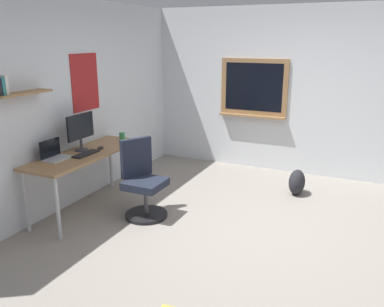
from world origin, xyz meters
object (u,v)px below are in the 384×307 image
(monitor_primary, at_px, (81,129))
(coffee_mug, at_px, (122,136))
(keyboard, at_px, (86,154))
(backpack, at_px, (297,182))
(laptop, at_px, (54,154))
(computer_mouse, at_px, (100,148))
(office_chair, at_px, (143,184))
(desk, at_px, (86,158))

(monitor_primary, distance_m, coffee_mug, 0.75)
(keyboard, height_order, backpack, keyboard)
(laptop, height_order, computer_mouse, laptop)
(laptop, xyz_separation_m, backpack, (2.00, -2.45, -0.63))
(office_chair, xyz_separation_m, monitor_primary, (-0.09, 0.81, 0.62))
(desk, distance_m, computer_mouse, 0.23)
(desk, bearing_deg, coffee_mug, -1.70)
(keyboard, bearing_deg, office_chair, -71.34)
(desk, xyz_separation_m, laptop, (-0.38, 0.14, 0.13))
(laptop, distance_m, backpack, 3.22)
(laptop, xyz_separation_m, monitor_primary, (0.42, -0.05, 0.22))
(office_chair, height_order, backpack, office_chair)
(office_chair, distance_m, monitor_primary, 1.03)
(computer_mouse, bearing_deg, coffee_mug, 5.17)
(laptop, bearing_deg, computer_mouse, -20.26)
(keyboard, height_order, coffee_mug, coffee_mug)
(backpack, bearing_deg, coffee_mug, 110.74)
(computer_mouse, bearing_deg, monitor_primary, 132.86)
(monitor_primary, relative_size, keyboard, 1.25)
(laptop, distance_m, keyboard, 0.37)
(coffee_mug, distance_m, backpack, 2.52)
(desk, distance_m, coffee_mug, 0.76)
(office_chair, relative_size, monitor_primary, 2.05)
(coffee_mug, bearing_deg, monitor_primary, 170.76)
(monitor_primary, bearing_deg, computer_mouse, -47.14)
(keyboard, bearing_deg, computer_mouse, 0.00)
(office_chair, bearing_deg, desk, 100.57)
(office_chair, xyz_separation_m, keyboard, (-0.22, 0.65, 0.36))
(office_chair, distance_m, laptop, 1.08)
(desk, height_order, coffee_mug, coffee_mug)
(monitor_primary, bearing_deg, coffee_mug, -9.24)
(desk, height_order, office_chair, office_chair)
(laptop, distance_m, computer_mouse, 0.62)
(keyboard, bearing_deg, coffee_mug, 3.44)
(desk, bearing_deg, monitor_primary, 65.38)
(backpack, bearing_deg, laptop, 129.16)
(monitor_primary, height_order, computer_mouse, monitor_primary)
(coffee_mug, bearing_deg, computer_mouse, -174.83)
(office_chair, xyz_separation_m, coffee_mug, (0.61, 0.70, 0.39))
(laptop, relative_size, monitor_primary, 0.67)
(desk, distance_m, laptop, 0.43)
(office_chair, relative_size, backpack, 2.66)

